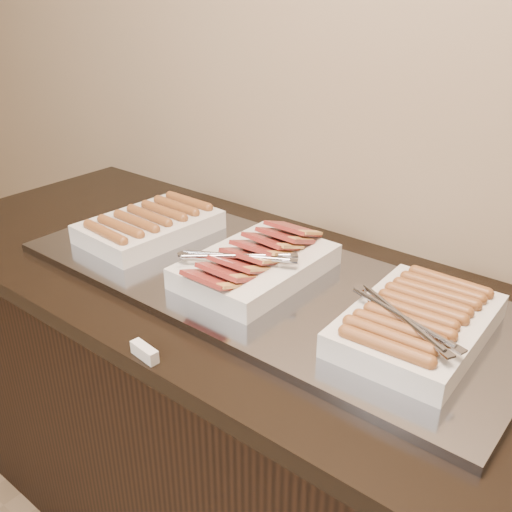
{
  "coord_description": "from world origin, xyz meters",
  "views": [
    {
      "loc": [
        0.71,
        1.22,
        1.54
      ],
      "look_at": [
        -0.02,
        2.13,
        0.97
      ],
      "focal_mm": 40.0,
      "sensor_mm": 36.0,
      "label": 1
    }
  ],
  "objects_px": {
    "dish_right": "(416,322)",
    "dish_left": "(150,225)",
    "counter": "(263,433)",
    "dish_center": "(255,263)",
    "warming_tray": "(261,281)"
  },
  "relations": [
    {
      "from": "counter",
      "to": "dish_center",
      "type": "relative_size",
      "value": 5.48
    },
    {
      "from": "dish_left",
      "to": "dish_right",
      "type": "xyz_separation_m",
      "value": [
        0.76,
        -0.0,
        0.0
      ]
    },
    {
      "from": "dish_left",
      "to": "dish_center",
      "type": "relative_size",
      "value": 0.95
    },
    {
      "from": "warming_tray",
      "to": "dish_center",
      "type": "distance_m",
      "value": 0.05
    },
    {
      "from": "counter",
      "to": "warming_tray",
      "type": "distance_m",
      "value": 0.46
    },
    {
      "from": "counter",
      "to": "warming_tray",
      "type": "height_order",
      "value": "warming_tray"
    },
    {
      "from": "dish_right",
      "to": "dish_left",
      "type": "bearing_deg",
      "value": 178.04
    },
    {
      "from": "counter",
      "to": "dish_center",
      "type": "distance_m",
      "value": 0.5
    },
    {
      "from": "counter",
      "to": "dish_left",
      "type": "xyz_separation_m",
      "value": [
        -0.39,
        0.0,
        0.5
      ]
    },
    {
      "from": "counter",
      "to": "dish_left",
      "type": "bearing_deg",
      "value": 180.0
    },
    {
      "from": "counter",
      "to": "warming_tray",
      "type": "xyz_separation_m",
      "value": [
        -0.01,
        0.0,
        0.46
      ]
    },
    {
      "from": "dish_right",
      "to": "dish_center",
      "type": "bearing_deg",
      "value": 178.34
    },
    {
      "from": "counter",
      "to": "dish_left",
      "type": "relative_size",
      "value": 5.76
    },
    {
      "from": "warming_tray",
      "to": "dish_center",
      "type": "height_order",
      "value": "dish_center"
    },
    {
      "from": "counter",
      "to": "dish_left",
      "type": "height_order",
      "value": "dish_left"
    }
  ]
}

